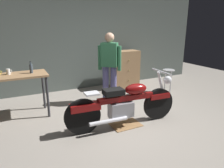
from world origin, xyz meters
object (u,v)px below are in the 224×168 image
Objects in this scene: motorcycle at (124,103)px; bottle at (31,68)px; mug_white_ceramic at (8,72)px; wooden_dresser at (125,69)px; shop_stool at (168,75)px; person_standing at (110,64)px.

bottle is (-1.43, 1.30, 0.55)m from motorcycle.
wooden_dresser is at bearing 15.21° from mug_white_ceramic.
shop_stool is at bearing -1.92° from mug_white_ceramic.
wooden_dresser is 4.56× the size of bottle.
motorcycle is 1.44m from person_standing.
wooden_dresser reaches higher than shop_stool.
person_standing is (0.34, 1.32, 0.48)m from motorcycle.
motorcycle is at bearing -36.69° from mug_white_ceramic.
motorcycle is 19.56× the size of mug_white_ceramic.
bottle is at bearing 141.60° from motorcycle.
person_standing reaches higher than motorcycle.
wooden_dresser reaches higher than motorcycle.
mug_white_ceramic is at bearing -164.79° from wooden_dresser.
shop_stool is at bearing -50.03° from wooden_dresser.
wooden_dresser is 2.92m from bottle.
mug_white_ceramic is at bearing 178.08° from shop_stool.
person_standing reaches higher than wooden_dresser.
bottle reaches higher than shop_stool.
person_standing is at bearing 177.68° from shop_stool.
motorcycle is 3.42× the size of shop_stool.
person_standing is 1.77m from bottle.
motorcycle is at bearing -42.36° from bottle.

